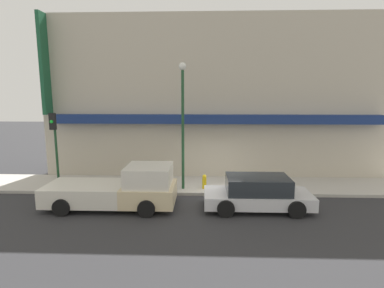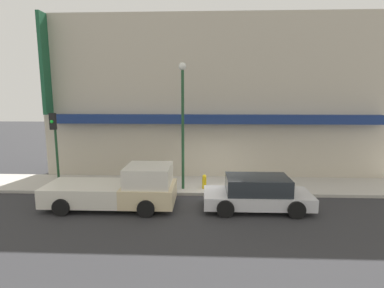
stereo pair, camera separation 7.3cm
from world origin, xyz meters
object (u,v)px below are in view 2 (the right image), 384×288
Objects in this scene: parked_car at (257,193)px; traffic_light at (55,137)px; pickup_truck at (120,189)px; street_lamp at (183,113)px; fire_hydrant at (204,182)px.

parked_car is 1.18× the size of traffic_light.
pickup_truck is 5.90m from parked_car.
pickup_truck is 0.90× the size of street_lamp.
traffic_light is (-6.33, -0.22, -1.21)m from street_lamp.
pickup_truck is 4.33m from fire_hydrant.
parked_car is at bearing -11.79° from traffic_light.
pickup_truck is 4.68m from traffic_light.
fire_hydrant is (-2.25, 2.29, -0.19)m from parked_car.
parked_car is (5.90, 0.00, -0.11)m from pickup_truck.
parked_car is 3.21m from fire_hydrant.
pickup_truck is at bearing -147.92° from fire_hydrant.
traffic_light is at bearing 149.55° from pickup_truck.
street_lamp reaches higher than fire_hydrant.
fire_hydrant is at bearing 134.41° from parked_car.
traffic_light is at bearing 168.20° from parked_car.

